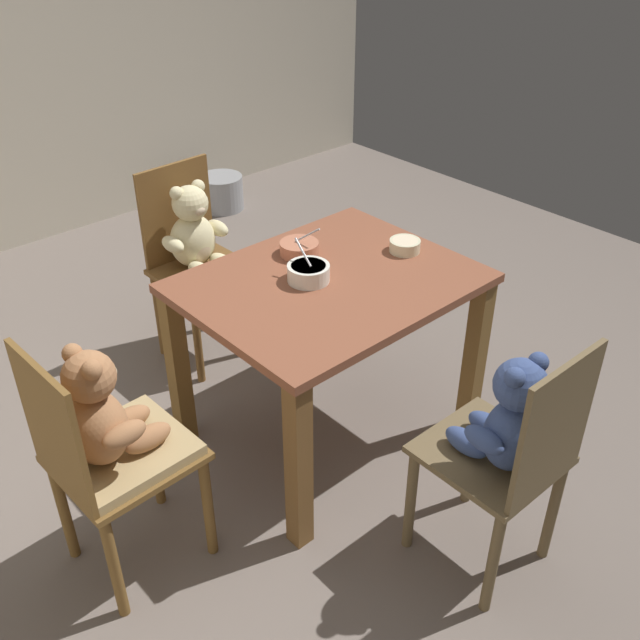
# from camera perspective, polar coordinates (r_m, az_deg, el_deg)

# --- Properties ---
(ground_plane) EXTENTS (5.20, 5.20, 0.04)m
(ground_plane) POSITION_cam_1_polar(r_m,az_deg,el_deg) (3.06, 0.63, -8.91)
(ground_plane) COLOR #6F635B
(dining_table) EXTENTS (1.02, 0.81, 0.72)m
(dining_table) POSITION_cam_1_polar(r_m,az_deg,el_deg) (2.69, 0.71, 0.87)
(dining_table) COLOR brown
(dining_table) RESTS_ON ground_plane
(teddy_chair_far_center) EXTENTS (0.41, 0.38, 0.90)m
(teddy_chair_far_center) POSITION_cam_1_polar(r_m,az_deg,el_deg) (3.28, -9.88, 6.03)
(teddy_chair_far_center) COLOR brown
(teddy_chair_far_center) RESTS_ON ground_plane
(teddy_chair_near_front) EXTENTS (0.38, 0.40, 0.90)m
(teddy_chair_near_front) POSITION_cam_1_polar(r_m,az_deg,el_deg) (2.25, 14.78, -8.68)
(teddy_chair_near_front) COLOR brown
(teddy_chair_near_front) RESTS_ON ground_plane
(teddy_chair_near_left) EXTENTS (0.42, 0.39, 0.90)m
(teddy_chair_near_left) POSITION_cam_1_polar(r_m,az_deg,el_deg) (2.26, -16.58, -8.61)
(teddy_chair_near_left) COLOR brown
(teddy_chair_near_left) RESTS_ON ground_plane
(porridge_bowl_cream_near_right) EXTENTS (0.12, 0.12, 0.05)m
(porridge_bowl_cream_near_right) POSITION_cam_1_polar(r_m,az_deg,el_deg) (2.83, 6.73, 5.88)
(porridge_bowl_cream_near_right) COLOR beige
(porridge_bowl_cream_near_right) RESTS_ON dining_table
(porridge_bowl_white_center) EXTENTS (0.16, 0.17, 0.14)m
(porridge_bowl_white_center) POSITION_cam_1_polar(r_m,az_deg,el_deg) (2.60, -0.92, 3.78)
(porridge_bowl_white_center) COLOR silver
(porridge_bowl_white_center) RESTS_ON dining_table
(porridge_bowl_terracotta_far_center) EXTENTS (0.15, 0.15, 0.12)m
(porridge_bowl_terracotta_far_center) POSITION_cam_1_polar(r_m,az_deg,el_deg) (2.79, -1.65, 5.72)
(porridge_bowl_terracotta_far_center) COLOR #BD7153
(porridge_bowl_terracotta_far_center) RESTS_ON dining_table
(metal_pail) EXTENTS (0.29, 0.29, 0.23)m
(metal_pail) POSITION_cam_1_polar(r_m,az_deg,el_deg) (4.98, -7.81, 9.97)
(metal_pail) COLOR #93969B
(metal_pail) RESTS_ON ground_plane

